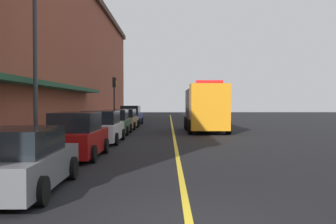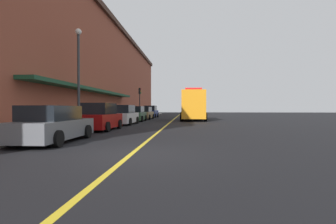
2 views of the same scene
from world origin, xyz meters
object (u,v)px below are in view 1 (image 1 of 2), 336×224
object	(u,v)px
parked_car_5	(130,116)
traffic_light_near	(114,92)
parked_car_3	(115,123)
parked_car_2	(102,128)
parking_meter_1	(57,127)
parked_car_4	(125,119)
parked_car_1	(76,137)
parked_car_0	(21,161)
parking_meter_2	(92,119)
utility_truck	(205,108)
street_lamp_left	(35,49)

from	to	relation	value
parked_car_5	traffic_light_near	distance (m)	3.41
parked_car_3	parked_car_2	bearing A→B (deg)	-179.74
parked_car_2	parking_meter_1	distance (m)	3.81
parked_car_4	parked_car_5	xyz separation A→B (m)	(-0.09, 5.99, 0.09)
parked_car_1	parking_meter_1	size ratio (longest dim) A/B	3.25
parked_car_1	parked_car_3	world-z (taller)	parked_car_1
parked_car_0	traffic_light_near	world-z (taller)	traffic_light_near
parked_car_5	traffic_light_near	size ratio (longest dim) A/B	0.98
parked_car_0	parked_car_2	distance (m)	11.86
traffic_light_near	parked_car_5	bearing A→B (deg)	58.98
parked_car_2	parking_meter_2	size ratio (longest dim) A/B	3.56
parking_meter_1	parked_car_1	bearing A→B (deg)	-59.78
parked_car_0	parked_car_5	bearing A→B (deg)	-0.91
parked_car_1	utility_truck	world-z (taller)	utility_truck
parking_meter_1	traffic_light_near	size ratio (longest dim) A/B	0.31
parked_car_3	traffic_light_near	world-z (taller)	traffic_light_near
parked_car_3	parking_meter_1	world-z (taller)	parked_car_3
parked_car_0	parked_car_1	distance (m)	5.91
parked_car_3	parking_meter_2	xyz separation A→B (m)	(-1.36, -0.95, 0.28)
street_lamp_left	parked_car_1	bearing A→B (deg)	-31.22
parked_car_0	parked_car_2	world-z (taller)	parked_car_2
utility_truck	traffic_light_near	xyz separation A→B (m)	(-7.70, 6.67, 1.41)
parked_car_0	traffic_light_near	size ratio (longest dim) A/B	1.10
utility_truck	street_lamp_left	xyz separation A→B (m)	(-8.36, -13.13, 2.66)
parked_car_3	parking_meter_2	world-z (taller)	parked_car_3
parked_car_5	street_lamp_left	xyz separation A→B (m)	(-1.96, -21.96, 3.54)
parked_car_3	traffic_light_near	size ratio (longest dim) A/B	0.98
parked_car_0	parked_car_4	size ratio (longest dim) A/B	0.98
parking_meter_2	parking_meter_1	bearing A→B (deg)	-90.00
parked_car_4	utility_truck	xyz separation A→B (m)	(6.31, -2.84, 0.98)
parked_car_4	parked_car_5	distance (m)	6.00
utility_truck	parking_meter_1	distance (m)	14.25
parked_car_1	parking_meter_2	world-z (taller)	parked_car_1
parking_meter_1	traffic_light_near	world-z (taller)	traffic_light_near
parked_car_4	parking_meter_2	world-z (taller)	parked_car_4
parked_car_3	parked_car_4	xyz separation A→B (m)	(0.09, 5.55, -0.02)
parked_car_1	parking_meter_1	world-z (taller)	parked_car_1
utility_truck	parking_meter_2	world-z (taller)	utility_truck
utility_truck	parking_meter_1	size ratio (longest dim) A/B	5.92
parked_car_1	parking_meter_1	distance (m)	2.81
parked_car_3	traffic_light_near	xyz separation A→B (m)	(-1.30, 9.38, 2.37)
parked_car_4	street_lamp_left	size ratio (longest dim) A/B	0.69
utility_truck	parking_meter_1	world-z (taller)	utility_truck
parked_car_4	traffic_light_near	world-z (taller)	traffic_light_near
traffic_light_near	parked_car_4	bearing A→B (deg)	-70.07
parked_car_1	utility_truck	distance (m)	15.71
parking_meter_1	parked_car_5	bearing A→B (deg)	86.24
parked_car_3	parked_car_0	bearing A→B (deg)	179.88
parking_meter_1	street_lamp_left	distance (m)	3.60
utility_truck	traffic_light_near	size ratio (longest dim) A/B	1.83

